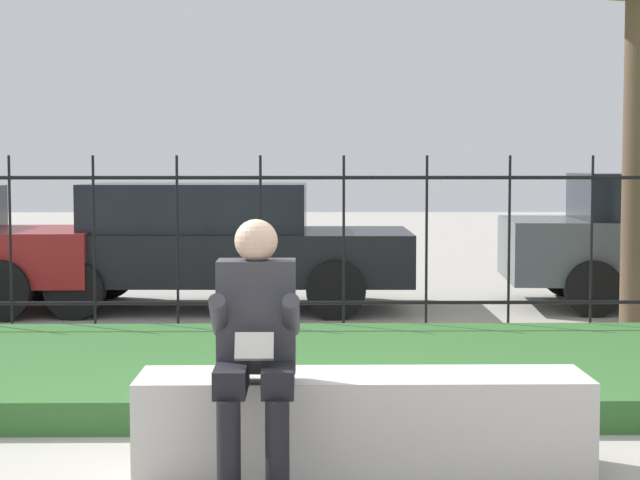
# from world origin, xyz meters

# --- Properties ---
(ground_plane) EXTENTS (60.00, 60.00, 0.00)m
(ground_plane) POSITION_xyz_m (0.00, 0.00, 0.00)
(ground_plane) COLOR #A8A399
(stone_bench) EXTENTS (2.28, 0.52, 0.50)m
(stone_bench) POSITION_xyz_m (0.31, 0.00, 0.22)
(stone_bench) COLOR beige
(stone_bench) RESTS_ON ground_plane
(person_seated_reader) EXTENTS (0.42, 0.73, 1.30)m
(person_seated_reader) POSITION_xyz_m (-0.22, -0.30, 0.72)
(person_seated_reader) COLOR black
(person_seated_reader) RESTS_ON ground_plane
(grass_berm) EXTENTS (10.88, 3.06, 0.20)m
(grass_berm) POSITION_xyz_m (0.00, 2.23, 0.10)
(grass_berm) COLOR #33662D
(grass_berm) RESTS_ON ground_plane
(iron_fence) EXTENTS (8.88, 0.03, 1.65)m
(iron_fence) POSITION_xyz_m (-0.00, 4.13, 0.86)
(iron_fence) COLOR black
(iron_fence) RESTS_ON ground_plane
(car_parked_center) EXTENTS (4.28, 1.99, 1.36)m
(car_parked_center) POSITION_xyz_m (-1.02, 6.25, 0.72)
(car_parked_center) COLOR black
(car_parked_center) RESTS_ON ground_plane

